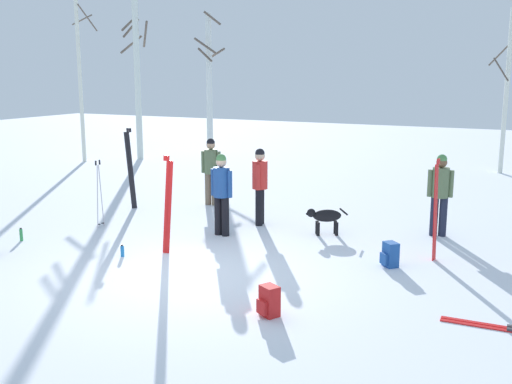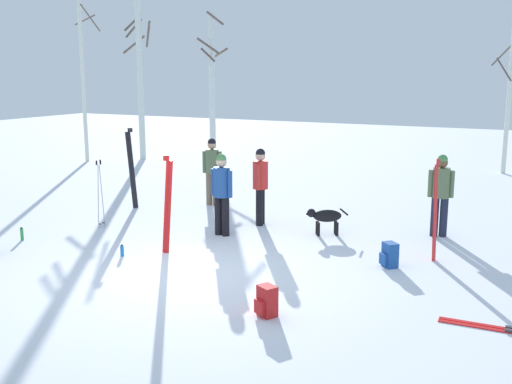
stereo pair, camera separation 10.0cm
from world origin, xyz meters
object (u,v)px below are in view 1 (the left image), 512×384
object	(u,v)px
person_0	(211,167)
person_2	(222,189)
backpack_0	(390,255)
birch_tree_0	(79,56)
backpack_2	(269,301)
birch_tree_3	(507,88)
ski_pair_planted_0	(130,169)
birch_tree_2	(209,81)
person_1	(440,190)
person_3	(260,181)
ski_pair_planted_2	(168,205)
water_bottle_0	(122,251)
dog	(325,217)
water_bottle_1	(21,235)
ski_pair_planted_1	(435,211)
ski_poles_0	(99,192)
birch_tree_1	(137,75)

from	to	relation	value
person_0	person_2	world-z (taller)	same
person_0	backpack_0	size ratio (longest dim) A/B	3.90
person_0	birch_tree_0	xyz separation A→B (m)	(-8.21, 4.44, 2.94)
backpack_2	birch_tree_3	distance (m)	14.80
ski_pair_planted_0	birch_tree_2	bearing A→B (deg)	109.87
person_1	person_3	xyz separation A→B (m)	(-3.74, -0.79, 0.00)
person_3	person_0	bearing A→B (deg)	147.53
person_2	ski_pair_planted_2	bearing A→B (deg)	-99.29
water_bottle_0	birch_tree_2	world-z (taller)	birch_tree_2
backpack_2	birch_tree_3	size ratio (longest dim) A/B	0.08
person_0	person_3	size ratio (longest dim) A/B	1.00
backpack_0	dog	bearing A→B (deg)	139.63
backpack_0	water_bottle_1	world-z (taller)	backpack_0
ski_pair_planted_1	ski_pair_planted_2	xyz separation A→B (m)	(-4.54, -1.73, -0.00)
dog	birch_tree_3	size ratio (longest dim) A/B	0.15
ski_poles_0	birch_tree_0	size ratio (longest dim) A/B	0.20
person_2	birch_tree_0	bearing A→B (deg)	145.22
person_3	birch_tree_1	bearing A→B (deg)	140.41
person_2	birch_tree_2	distance (m)	13.29
backpack_2	birch_tree_2	world-z (taller)	birch_tree_2
water_bottle_1	birch_tree_1	world-z (taller)	birch_tree_1
birch_tree_1	backpack_0	bearing A→B (deg)	-36.33
person_0	water_bottle_0	bearing A→B (deg)	-80.61
person_1	water_bottle_1	world-z (taller)	person_1
person_2	birch_tree_3	xyz separation A→B (m)	(4.59, 11.03, 1.85)
person_1	ski_pair_planted_1	bearing A→B (deg)	-83.00
ski_pair_planted_2	ski_pair_planted_1	bearing A→B (deg)	20.85
backpack_2	birch_tree_0	size ratio (longest dim) A/B	0.06
birch_tree_0	backpack_0	bearing A→B (deg)	-28.54
person_1	person_2	world-z (taller)	same
person_1	water_bottle_1	distance (m)	8.60
person_2	birch_tree_0	size ratio (longest dim) A/B	0.23
person_1	dog	size ratio (longest dim) A/B	2.14
backpack_0	person_2	bearing A→B (deg)	172.16
ski_pair_planted_2	water_bottle_1	distance (m)	3.33
person_1	birch_tree_3	size ratio (longest dim) A/B	0.32
person_1	birch_tree_3	bearing A→B (deg)	86.71
birch_tree_3	birch_tree_1	bearing A→B (deg)	-168.47
ski_pair_planted_1	water_bottle_0	size ratio (longest dim) A/B	8.19
birch_tree_1	person_0	bearing A→B (deg)	-41.46
ski_pair_planted_0	backpack_2	distance (m)	7.55
ski_pair_planted_2	birch_tree_3	xyz separation A→B (m)	(4.85, 12.60, 1.90)
person_2	ski_pair_planted_2	xyz separation A→B (m)	(-0.26, -1.57, -0.05)
birch_tree_3	water_bottle_0	bearing A→B (deg)	-112.76
birch_tree_0	water_bottle_0	bearing A→B (deg)	-45.06
birch_tree_3	person_2	bearing A→B (deg)	-112.59
water_bottle_1	person_3	bearing A→B (deg)	41.61
person_2	birch_tree_2	size ratio (longest dim) A/B	0.30
water_bottle_0	birch_tree_0	xyz separation A→B (m)	(-8.96, 8.98, 3.82)
person_1	ski_pair_planted_1	world-z (taller)	ski_pair_planted_1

